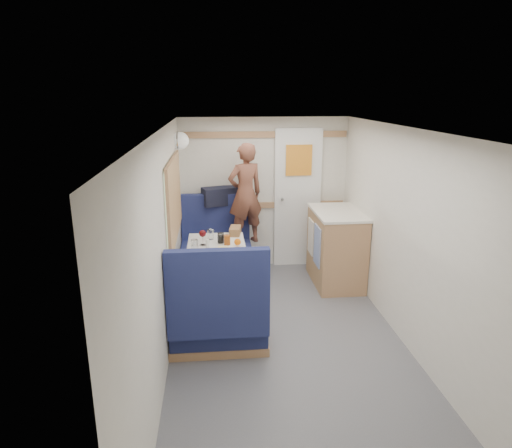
{
  "coord_description": "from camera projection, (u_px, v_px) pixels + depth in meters",
  "views": [
    {
      "loc": [
        -0.67,
        -3.64,
        2.3
      ],
      "look_at": [
        -0.23,
        0.9,
        0.98
      ],
      "focal_mm": 32.0,
      "sensor_mm": 36.0,
      "label": 1
    }
  ],
  "objects": [
    {
      "name": "duffel_bag",
      "position": [
        221.0,
        196.0,
        5.88
      ],
      "size": [
        0.52,
        0.36,
        0.23
      ],
      "primitive_type": "cube",
      "rotation": [
        0.0,
        0.0,
        0.31
      ],
      "color": "black",
      "rests_on": "ledge"
    },
    {
      "name": "oak_trim_low",
      "position": [
        264.0,
        205.0,
        6.08
      ],
      "size": [
        2.15,
        0.02,
        0.08
      ],
      "primitive_type": "cube",
      "color": "#9F7647",
      "rests_on": "wall_back"
    },
    {
      "name": "tray",
      "position": [
        229.0,
        252.0,
        4.64
      ],
      "size": [
        0.31,
        0.37,
        0.02
      ],
      "primitive_type": "cube",
      "rotation": [
        0.0,
        0.0,
        0.22
      ],
      "color": "white",
      "rests_on": "dinette_table"
    },
    {
      "name": "floor",
      "position": [
        290.0,
        352.0,
        4.18
      ],
      "size": [
        4.5,
        4.5,
        0.0
      ],
      "primitive_type": "plane",
      "color": "#515156",
      "rests_on": "ground"
    },
    {
      "name": "dome_light",
      "position": [
        180.0,
        141.0,
        5.37
      ],
      "size": [
        0.2,
        0.2,
        0.2
      ],
      "primitive_type": "sphere",
      "color": "white",
      "rests_on": "wall_left"
    },
    {
      "name": "orange_fruit",
      "position": [
        237.0,
        242.0,
        4.82
      ],
      "size": [
        0.07,
        0.07,
        0.07
      ],
      "primitive_type": "sphere",
      "color": "orange",
      "rests_on": "tray"
    },
    {
      "name": "wall_left",
      "position": [
        163.0,
        254.0,
        3.81
      ],
      "size": [
        0.02,
        4.5,
        2.0
      ],
      "primitive_type": "cube",
      "color": "silver",
      "rests_on": "floor"
    },
    {
      "name": "wall_right",
      "position": [
        416.0,
        246.0,
        4.01
      ],
      "size": [
        0.02,
        4.5,
        2.0
      ],
      "primitive_type": "cube",
      "color": "silver",
      "rests_on": "floor"
    },
    {
      "name": "oak_trim_high",
      "position": [
        264.0,
        134.0,
        5.82
      ],
      "size": [
        2.15,
        0.02,
        0.08
      ],
      "primitive_type": "cube",
      "color": "#9F7647",
      "rests_on": "wall_back"
    },
    {
      "name": "wine_glass",
      "position": [
        203.0,
        234.0,
        4.86
      ],
      "size": [
        0.08,
        0.08,
        0.17
      ],
      "color": "white",
      "rests_on": "dinette_table"
    },
    {
      "name": "salt_grinder",
      "position": [
        208.0,
        244.0,
        4.8
      ],
      "size": [
        0.04,
        0.04,
        0.09
      ],
      "primitive_type": "cylinder",
      "color": "silver",
      "rests_on": "dinette_table"
    },
    {
      "name": "person",
      "position": [
        245.0,
        194.0,
        5.67
      ],
      "size": [
        0.54,
        0.45,
        1.26
      ],
      "primitive_type": "imported",
      "rotation": [
        0.0,
        0.0,
        3.52
      ],
      "color": "brown",
      "rests_on": "bench_far"
    },
    {
      "name": "galley_counter",
      "position": [
        336.0,
        247.0,
        5.61
      ],
      "size": [
        0.57,
        0.92,
        0.92
      ],
      "color": "#9F7647",
      "rests_on": "floor"
    },
    {
      "name": "tumbler_right",
      "position": [
        221.0,
        238.0,
        4.95
      ],
      "size": [
        0.07,
        0.07,
        0.11
      ],
      "primitive_type": "cylinder",
      "color": "white",
      "rests_on": "dinette_table"
    },
    {
      "name": "side_window",
      "position": [
        173.0,
        198.0,
        4.7
      ],
      "size": [
        0.04,
        1.3,
        0.72
      ],
      "primitive_type": "cube",
      "color": "#A8BA9D",
      "rests_on": "wall_left"
    },
    {
      "name": "bench_near",
      "position": [
        219.0,
        319.0,
        4.17
      ],
      "size": [
        0.9,
        0.59,
        1.05
      ],
      "color": "#17224A",
      "rests_on": "floor"
    },
    {
      "name": "cheese_block",
      "position": [
        223.0,
        248.0,
        4.69
      ],
      "size": [
        0.1,
        0.06,
        0.03
      ],
      "primitive_type": "cube",
      "rotation": [
        0.0,
        0.0,
        0.01
      ],
      "color": "#E2CB82",
      "rests_on": "tray"
    },
    {
      "name": "wall_back",
      "position": [
        264.0,
        194.0,
        6.06
      ],
      "size": [
        2.2,
        0.02,
        2.0
      ],
      "primitive_type": "cube",
      "color": "silver",
      "rests_on": "floor"
    },
    {
      "name": "beer_glass",
      "position": [
        227.0,
        240.0,
        4.89
      ],
      "size": [
        0.07,
        0.07,
        0.11
      ],
      "primitive_type": "cylinder",
      "color": "#914515",
      "rests_on": "dinette_table"
    },
    {
      "name": "dinette_table",
      "position": [
        217.0,
        259.0,
        4.92
      ],
      "size": [
        0.62,
        0.92,
        0.72
      ],
      "color": "white",
      "rests_on": "floor"
    },
    {
      "name": "rear_door",
      "position": [
        298.0,
        196.0,
        6.08
      ],
      "size": [
        0.62,
        0.12,
        1.86
      ],
      "color": "white",
      "rests_on": "wall_back"
    },
    {
      "name": "tumbler_left",
      "position": [
        195.0,
        245.0,
        4.7
      ],
      "size": [
        0.07,
        0.07,
        0.12
      ],
      "primitive_type": "cylinder",
      "color": "white",
      "rests_on": "dinette_table"
    },
    {
      "name": "ceiling",
      "position": [
        296.0,
        131.0,
        3.63
      ],
      "size": [
        4.5,
        4.5,
        0.0
      ],
      "primitive_type": "plane",
      "rotation": [
        3.14,
        0.0,
        0.0
      ],
      "color": "silver",
      "rests_on": "wall_back"
    },
    {
      "name": "bread_loaf",
      "position": [
        235.0,
        231.0,
        5.25
      ],
      "size": [
        0.15,
        0.23,
        0.09
      ],
      "primitive_type": "cube",
      "rotation": [
        0.0,
        0.0,
        -0.15
      ],
      "color": "olive",
      "rests_on": "dinette_table"
    },
    {
      "name": "pepper_grinder",
      "position": [
        221.0,
        238.0,
        4.98
      ],
      "size": [
        0.03,
        0.03,
        0.09
      ],
      "primitive_type": "cylinder",
      "color": "black",
      "rests_on": "dinette_table"
    },
    {
      "name": "tumbler_mid",
      "position": [
        211.0,
        234.0,
        5.07
      ],
      "size": [
        0.07,
        0.07,
        0.11
      ],
      "primitive_type": "cylinder",
      "color": "white",
      "rests_on": "dinette_table"
    },
    {
      "name": "bench_far",
      "position": [
        216.0,
        255.0,
        5.82
      ],
      "size": [
        0.9,
        0.59,
        1.05
      ],
      "color": "#17224A",
      "rests_on": "floor"
    },
    {
      "name": "ledge",
      "position": [
        215.0,
        206.0,
        5.91
      ],
      "size": [
        0.9,
        0.14,
        0.04
      ],
      "primitive_type": "cube",
      "color": "#9F7647",
      "rests_on": "bench_far"
    }
  ]
}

